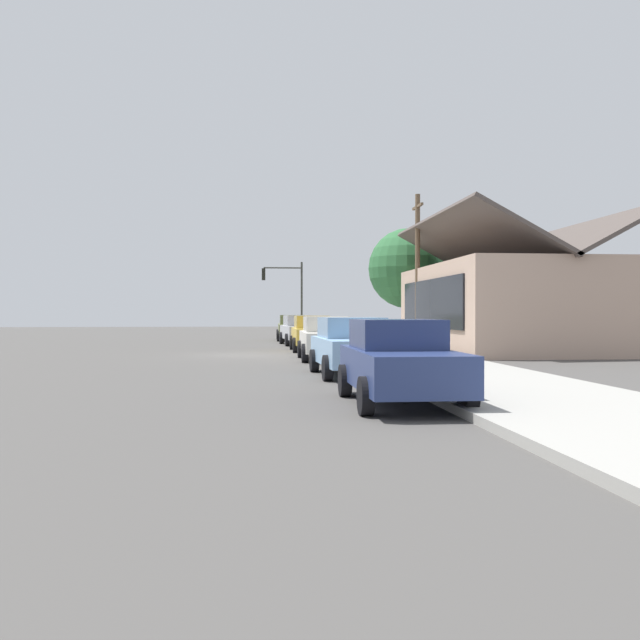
# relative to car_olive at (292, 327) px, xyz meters

# --- Properties ---
(ground_plane) EXTENTS (120.00, 120.00, 0.00)m
(ground_plane) POSITION_rel_car_olive_xyz_m (15.19, -2.71, -0.81)
(ground_plane) COLOR #4C4947
(sidewalk_curb) EXTENTS (60.00, 4.20, 0.16)m
(sidewalk_curb) POSITION_rel_car_olive_xyz_m (15.19, 2.89, -0.73)
(sidewalk_curb) COLOR #A3A099
(sidewalk_curb) RESTS_ON ground
(car_olive) EXTENTS (4.82, 2.02, 1.59)m
(car_olive) POSITION_rel_car_olive_xyz_m (0.00, 0.00, 0.00)
(car_olive) COLOR olive
(car_olive) RESTS_ON ground
(car_silver) EXTENTS (4.74, 2.14, 1.59)m
(car_silver) POSITION_rel_car_olive_xyz_m (6.22, 0.05, -0.00)
(car_silver) COLOR silver
(car_silver) RESTS_ON ground
(car_mustard) EXTENTS (4.34, 1.95, 1.59)m
(car_mustard) POSITION_rel_car_olive_xyz_m (12.34, 0.17, -0.00)
(car_mustard) COLOR gold
(car_mustard) RESTS_ON ground
(car_ivory) EXTENTS (4.36, 2.07, 1.59)m
(car_ivory) POSITION_rel_car_olive_xyz_m (18.39, 0.16, -0.00)
(car_ivory) COLOR silver
(car_ivory) RESTS_ON ground
(car_skyblue) EXTENTS (4.46, 2.17, 1.59)m
(car_skyblue) POSITION_rel_car_olive_xyz_m (24.85, 0.18, -0.00)
(car_skyblue) COLOR #8CB7E0
(car_skyblue) RESTS_ON ground
(car_navy) EXTENTS (4.34, 1.99, 1.59)m
(car_navy) POSITION_rel_car_olive_xyz_m (30.85, 0.16, -0.00)
(car_navy) COLOR navy
(car_navy) RESTS_ON ground
(storefront_building) EXTENTS (13.01, 7.96, 6.05)m
(storefront_building) POSITION_rel_car_olive_xyz_m (13.07, 9.27, 1.27)
(storefront_building) COLOR tan
(storefront_building) RESTS_ON ground
(shade_tree) EXTENTS (4.59, 4.59, 6.58)m
(shade_tree) POSITION_rel_car_olive_xyz_m (4.46, 6.40, 3.45)
(shade_tree) COLOR brown
(shade_tree) RESTS_ON ground
(traffic_light_main) EXTENTS (0.37, 2.79, 5.20)m
(traffic_light_main) POSITION_rel_car_olive_xyz_m (-3.83, -0.17, 2.68)
(traffic_light_main) COLOR #383833
(traffic_light_main) RESTS_ON ground
(utility_pole_wooden) EXTENTS (1.80, 0.24, 7.50)m
(utility_pole_wooden) POSITION_rel_car_olive_xyz_m (10.43, 5.49, 3.11)
(utility_pole_wooden) COLOR brown
(utility_pole_wooden) RESTS_ON ground
(fire_hydrant_red) EXTENTS (0.22, 0.22, 0.71)m
(fire_hydrant_red) POSITION_rel_car_olive_xyz_m (27.80, 1.49, -0.32)
(fire_hydrant_red) COLOR red
(fire_hydrant_red) RESTS_ON sidewalk_curb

